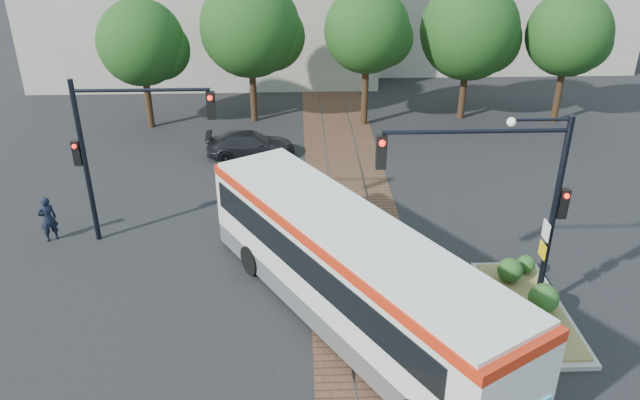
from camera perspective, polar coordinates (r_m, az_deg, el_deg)
The scene contains 10 objects.
ground at distance 19.98m, azimuth 4.37°, elevation -8.81°, with size 120.00×120.00×0.00m, color black.
trackbed at distance 23.33m, azimuth 3.33°, elevation -3.08°, with size 3.60×40.00×0.02m.
tree_row at distance 33.41m, azimuth 3.72°, elevation 15.06°, with size 26.40×5.60×7.67m.
warehouses at distance 45.58m, azimuth -0.14°, elevation 16.93°, with size 40.00×13.00×8.00m.
city_bus at distance 17.94m, azimuth 2.70°, elevation -6.26°, with size 8.58×11.83×3.29m.
traffic_island at distance 20.18m, azimuth 18.58°, elevation -8.80°, with size 2.20×5.20×1.13m.
signal_pole_main at distance 18.05m, azimuth 17.39°, elevation 1.12°, with size 5.49×0.46×6.00m.
signal_pole_left at distance 22.45m, azimuth -18.27°, elevation 5.23°, with size 4.99×0.34×6.00m.
officer at distance 24.55m, azimuth -23.62°, elevation -1.59°, with size 0.63×0.41×1.73m, color black.
parked_car at distance 29.96m, azimuth -6.38°, elevation 5.07°, with size 1.70×4.17×1.21m, color black.
Camera 1 is at (-2.11, -16.13, 11.60)m, focal length 35.00 mm.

